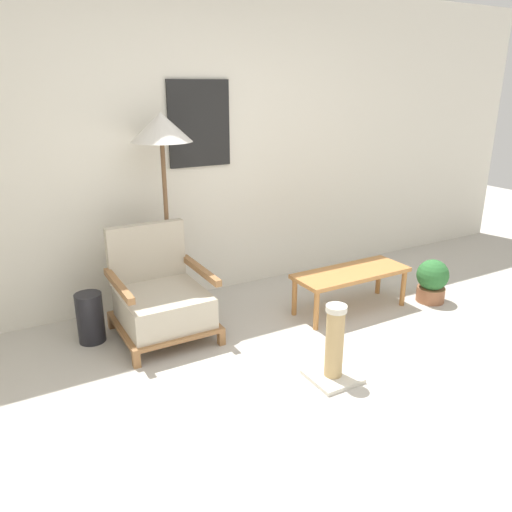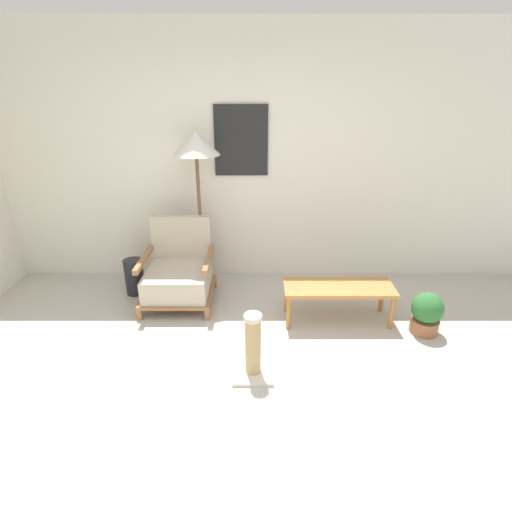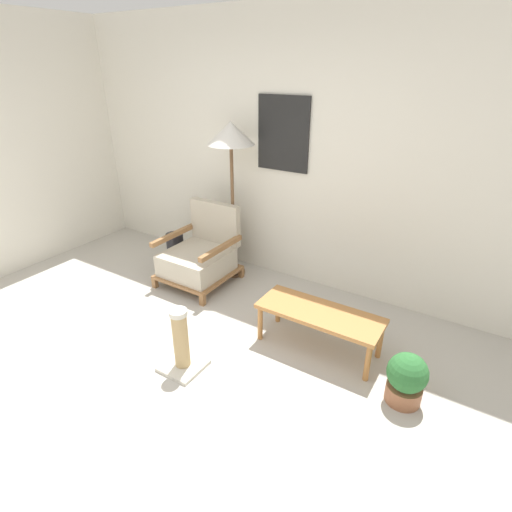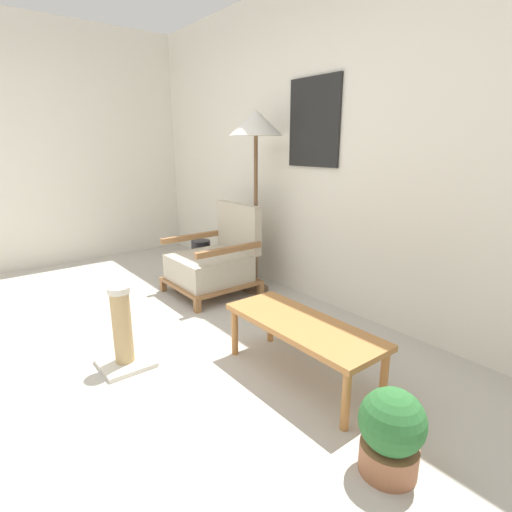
# 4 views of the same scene
# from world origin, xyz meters

# --- Properties ---
(ground_plane) EXTENTS (14.00, 14.00, 0.00)m
(ground_plane) POSITION_xyz_m (0.00, 0.00, 0.00)
(ground_plane) COLOR #B7B2A8
(wall_back) EXTENTS (8.00, 0.09, 2.70)m
(wall_back) POSITION_xyz_m (0.00, 2.34, 1.35)
(wall_back) COLOR silver
(wall_back) RESTS_ON ground_plane
(armchair) EXTENTS (0.70, 0.73, 0.83)m
(armchair) POSITION_xyz_m (-0.63, 1.68, 0.30)
(armchair) COLOR olive
(armchair) RESTS_ON ground_plane
(floor_lamp) EXTENTS (0.48, 0.48, 1.67)m
(floor_lamp) POSITION_xyz_m (-0.43, 2.02, 1.49)
(floor_lamp) COLOR brown
(floor_lamp) RESTS_ON ground_plane
(coffee_table) EXTENTS (1.03, 0.39, 0.36)m
(coffee_table) POSITION_xyz_m (0.94, 1.30, 0.32)
(coffee_table) COLOR #B2753D
(coffee_table) RESTS_ON ground_plane
(vase) EXTENTS (0.20, 0.20, 0.39)m
(vase) POSITION_xyz_m (-1.14, 1.83, 0.19)
(vase) COLOR black
(vase) RESTS_ON ground_plane
(potted_plant) EXTENTS (0.28, 0.28, 0.39)m
(potted_plant) POSITION_xyz_m (1.70, 1.08, 0.20)
(potted_plant) COLOR #935B3D
(potted_plant) RESTS_ON ground_plane
(scratching_post) EXTENTS (0.31, 0.31, 0.54)m
(scratching_post) POSITION_xyz_m (0.14, 0.51, 0.21)
(scratching_post) COLOR beige
(scratching_post) RESTS_ON ground_plane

